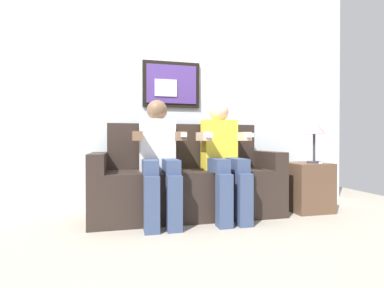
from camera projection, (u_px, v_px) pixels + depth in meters
ground_plane at (196, 225)px, 2.46m from camera, size 5.46×5.46×0.00m
back_wall_assembly at (179, 90)px, 3.19m from camera, size 4.20×0.10×2.60m
couch at (188, 184)px, 2.77m from camera, size 1.80×0.58×0.90m
person_on_left at (159, 155)px, 2.54m from camera, size 0.46×0.56×1.11m
person_on_right at (223, 154)px, 2.68m from camera, size 0.46×0.56×1.11m
side_table_right at (307, 187)px, 2.97m from camera, size 0.40×0.40×0.50m
table_lamp at (314, 128)px, 2.92m from camera, size 0.22×0.22×0.46m
spare_remote_on_table at (316, 162)px, 2.92m from camera, size 0.04×0.13×0.02m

